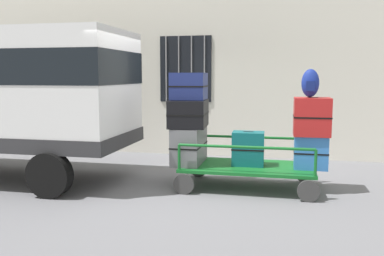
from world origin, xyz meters
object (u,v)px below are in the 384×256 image
(suitcase_left_bottom, at_px, (189,145))
(suitcase_left_top, at_px, (189,86))
(suitcase_center_middle, at_px, (312,117))
(suitcase_center_bottom, at_px, (311,153))
(suitcase_left_middle, at_px, (189,113))
(backpack, at_px, (310,83))
(luggage_cart, at_px, (248,169))
(suitcase_midleft_bottom, at_px, (248,149))

(suitcase_left_bottom, distance_m, suitcase_left_top, 0.99)
(suitcase_left_bottom, height_order, suitcase_center_middle, suitcase_center_middle)
(suitcase_center_bottom, bearing_deg, suitcase_left_middle, 179.96)
(suitcase_left_bottom, xyz_separation_m, backpack, (1.95, -0.01, 1.05))
(luggage_cart, relative_size, suitcase_midleft_bottom, 3.92)
(suitcase_midleft_bottom, bearing_deg, backpack, -1.53)
(luggage_cart, bearing_deg, suitcase_center_bottom, -1.64)
(suitcase_midleft_bottom, distance_m, suitcase_center_bottom, 1.00)
(suitcase_center_middle, bearing_deg, suitcase_left_top, -179.63)
(suitcase_center_middle, bearing_deg, suitcase_center_bottom, -90.00)
(suitcase_left_middle, height_order, suitcase_center_middle, suitcase_center_middle)
(suitcase_midleft_bottom, xyz_separation_m, suitcase_center_bottom, (0.99, -0.06, -0.02))
(suitcase_left_bottom, bearing_deg, suitcase_center_bottom, -1.29)
(luggage_cart, distance_m, suitcase_left_top, 1.68)
(suitcase_left_top, xyz_separation_m, suitcase_midleft_bottom, (0.99, 0.04, -1.02))
(suitcase_midleft_bottom, bearing_deg, suitcase_left_middle, -176.59)
(luggage_cart, height_order, suitcase_center_middle, suitcase_center_middle)
(suitcase_left_middle, xyz_separation_m, suitcase_center_middle, (1.99, 0.04, -0.02))
(suitcase_left_top, bearing_deg, suitcase_left_bottom, 90.00)
(suitcase_center_bottom, distance_m, suitcase_center_middle, 0.57)
(suitcase_center_bottom, height_order, backpack, backpack)
(suitcase_left_middle, relative_size, backpack, 1.95)
(luggage_cart, distance_m, suitcase_left_bottom, 1.06)
(suitcase_left_middle, height_order, suitcase_midleft_bottom, suitcase_left_middle)
(suitcase_left_bottom, height_order, suitcase_center_bottom, suitcase_left_bottom)
(luggage_cart, bearing_deg, suitcase_center_middle, 0.54)
(suitcase_midleft_bottom, height_order, suitcase_center_middle, suitcase_center_middle)
(luggage_cart, xyz_separation_m, suitcase_center_bottom, (0.99, -0.03, 0.32))
(suitcase_left_bottom, bearing_deg, suitcase_center_middle, -0.20)
(suitcase_midleft_bottom, bearing_deg, suitcase_left_bottom, -179.08)
(suitcase_left_bottom, xyz_separation_m, suitcase_midleft_bottom, (0.99, 0.02, -0.03))
(suitcase_center_bottom, relative_size, backpack, 1.21)
(luggage_cart, bearing_deg, backpack, 0.40)
(suitcase_midleft_bottom, xyz_separation_m, suitcase_center_middle, (0.99, -0.02, 0.55))
(suitcase_left_bottom, bearing_deg, backpack, -0.28)
(suitcase_left_middle, height_order, suitcase_center_bottom, suitcase_left_middle)
(suitcase_center_bottom, bearing_deg, suitcase_left_top, 179.28)
(suitcase_center_bottom, relative_size, suitcase_center_middle, 0.87)
(backpack, bearing_deg, suitcase_center_middle, 3.51)
(suitcase_left_bottom, relative_size, suitcase_midleft_bottom, 1.63)
(suitcase_midleft_bottom, xyz_separation_m, backpack, (0.95, -0.03, 1.08))
(suitcase_left_middle, height_order, backpack, backpack)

